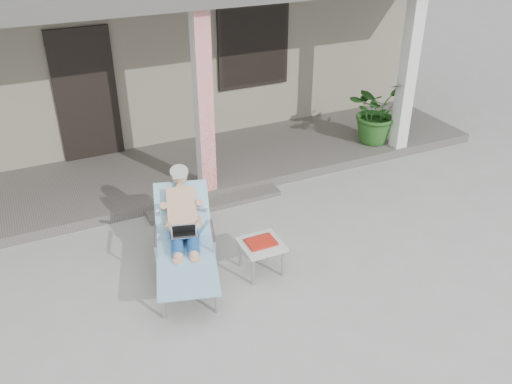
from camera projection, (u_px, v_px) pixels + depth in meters
ground at (272, 278)px, 6.45m from camera, size 60.00×60.00×0.00m
house at (127, 25)px, 10.75m from camera, size 10.40×5.40×3.30m
porch_deck at (189, 169)px, 8.78m from camera, size 10.00×2.00×0.15m
porch_step at (215, 203)px, 7.89m from camera, size 2.00×0.30×0.07m
lounger at (183, 219)px, 6.26m from camera, size 1.10×1.83×1.15m
side_table at (261, 246)px, 6.39m from camera, size 0.48×0.48×0.43m
potted_palm at (376, 111)px, 9.29m from camera, size 1.20×1.11×1.11m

